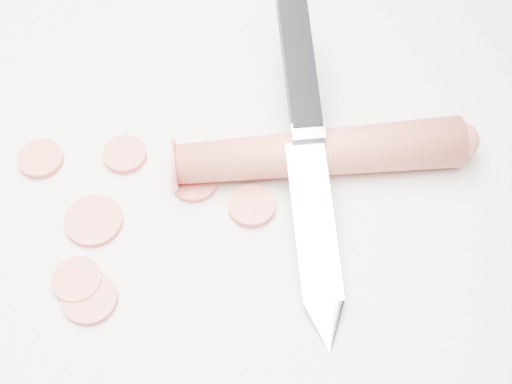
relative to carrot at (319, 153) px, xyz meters
The scene contains 10 objects.
ground 0.08m from the carrot, 156.62° to the right, with size 2.40×2.40×0.00m, color silver.
carrot is the anchor object (origin of this frame).
carrot_slice_0 0.20m from the carrot, 149.39° to the right, with size 0.03×0.03×0.01m, color #D6634D.
carrot_slice_1 0.09m from the carrot, 138.87° to the right, with size 0.03×0.03×0.01m, color #D6634D.
carrot_slice_2 0.16m from the carrot, 131.51° to the right, with size 0.04×0.04×0.01m, color #D6634D.
carrot_slice_3 0.18m from the carrot, 118.42° to the right, with size 0.03×0.03×0.01m, color #D6634D.
carrot_slice_4 0.06m from the carrot, 111.60° to the right, with size 0.03×0.03×0.01m, color #D6634D.
carrot_slice_5 0.14m from the carrot, 151.57° to the right, with size 0.03×0.03×0.01m, color #D6634D.
carrot_slice_6 0.18m from the carrot, 113.56° to the right, with size 0.04×0.04×0.01m, color #D6634D.
kitchen_knife 0.02m from the carrot, 88.94° to the right, with size 0.18×0.22×0.07m, color silver, non-canonical shape.
Camera 1 is at (0.18, -0.23, 0.42)m, focal length 50.00 mm.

